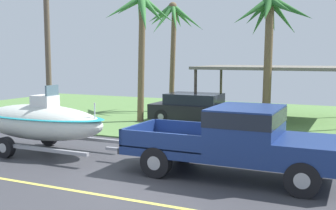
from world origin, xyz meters
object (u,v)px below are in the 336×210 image
(pickup_truck_towing, at_px, (245,138))
(utility_pole, at_px, (47,37))
(parked_sedan_near, at_px, (197,109))
(palm_tree_far_right, at_px, (271,25))
(carport_awning, at_px, (273,69))
(palm_tree_mid, at_px, (142,23))
(boat_on_trailer, at_px, (39,122))
(palm_tree_near_right, at_px, (172,25))

(pickup_truck_towing, height_order, utility_pole, utility_pole)
(parked_sedan_near, bearing_deg, palm_tree_far_right, 4.73)
(carport_awning, relative_size, palm_tree_mid, 1.16)
(carport_awning, xyz_separation_m, palm_tree_mid, (-5.41, -3.39, 2.14))
(boat_on_trailer, bearing_deg, palm_tree_far_right, 54.55)
(utility_pole, bearing_deg, palm_tree_mid, 41.84)
(pickup_truck_towing, xyz_separation_m, palm_tree_mid, (-6.71, 6.96, 3.61))
(pickup_truck_towing, relative_size, parked_sedan_near, 1.30)
(boat_on_trailer, relative_size, carport_awning, 0.87)
(parked_sedan_near, distance_m, palm_tree_mid, 4.74)
(utility_pole, bearing_deg, parked_sedan_near, 32.66)
(parked_sedan_near, height_order, palm_tree_mid, palm_tree_mid)
(carport_awning, bearing_deg, palm_tree_near_right, 171.13)
(pickup_truck_towing, relative_size, palm_tree_near_right, 0.94)
(boat_on_trailer, height_order, palm_tree_mid, palm_tree_mid)
(pickup_truck_towing, relative_size, carport_awning, 0.82)
(utility_pole, bearing_deg, palm_tree_far_right, 23.64)
(parked_sedan_near, xyz_separation_m, palm_tree_far_right, (3.22, 0.27, 3.78))
(carport_awning, bearing_deg, pickup_truck_towing, -82.83)
(carport_awning, xyz_separation_m, palm_tree_near_right, (-5.81, 0.91, 2.34))
(carport_awning, bearing_deg, palm_tree_far_right, -82.68)
(boat_on_trailer, relative_size, palm_tree_mid, 1.01)
(boat_on_trailer, bearing_deg, utility_pole, 127.14)
(pickup_truck_towing, xyz_separation_m, palm_tree_far_right, (-1.00, 8.02, 3.43))
(pickup_truck_towing, xyz_separation_m, palm_tree_near_right, (-7.12, 11.25, 3.82))
(parked_sedan_near, bearing_deg, pickup_truck_towing, -61.41)
(carport_awning, relative_size, palm_tree_far_right, 1.21)
(pickup_truck_towing, height_order, boat_on_trailer, boat_on_trailer)
(boat_on_trailer, height_order, palm_tree_near_right, palm_tree_near_right)
(parked_sedan_near, height_order, palm_tree_near_right, palm_tree_near_right)
(parked_sedan_near, height_order, palm_tree_far_right, palm_tree_far_right)
(parked_sedan_near, height_order, carport_awning, carport_awning)
(palm_tree_near_right, distance_m, utility_pole, 7.67)
(boat_on_trailer, xyz_separation_m, palm_tree_mid, (0.01, 6.96, 3.63))
(pickup_truck_towing, bearing_deg, palm_tree_far_right, 97.13)
(palm_tree_near_right, height_order, palm_tree_far_right, palm_tree_near_right)
(pickup_truck_towing, distance_m, palm_tree_near_right, 13.85)
(pickup_truck_towing, distance_m, utility_pole, 11.08)
(pickup_truck_towing, distance_m, parked_sedan_near, 8.84)
(boat_on_trailer, distance_m, palm_tree_far_right, 10.43)
(carport_awning, relative_size, utility_pole, 0.93)
(pickup_truck_towing, xyz_separation_m, carport_awning, (-1.30, 10.35, 1.47))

